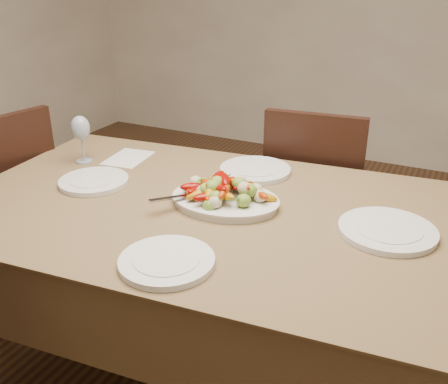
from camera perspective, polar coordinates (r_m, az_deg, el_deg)
dining_table at (r=1.84m, az=0.00°, el=-12.59°), size 1.93×1.20×0.76m
chair_far at (r=2.40m, az=10.50°, el=-1.06°), size 0.46×0.46×0.95m
serving_platter at (r=1.67m, az=0.14°, el=-1.14°), size 0.38×0.29×0.02m
roasted_vegetables at (r=1.64m, az=0.14°, el=0.66°), size 0.31×0.22×0.09m
serving_spoon at (r=1.64m, az=-2.45°, el=-0.14°), size 0.27×0.20×0.03m
plate_left at (r=1.89m, az=-14.65°, el=1.17°), size 0.25×0.25×0.02m
plate_right at (r=1.57m, az=18.16°, el=-4.22°), size 0.29×0.29×0.02m
plate_far at (r=1.94m, az=3.59°, el=2.51°), size 0.27×0.27×0.02m
plate_near at (r=1.36m, az=-6.56°, el=-7.92°), size 0.26×0.26×0.02m
wine_glass at (r=2.09m, az=-15.97°, el=5.96°), size 0.08×0.08×0.20m
menu_card at (r=2.12m, az=-10.89°, el=3.83°), size 0.17×0.23×0.00m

